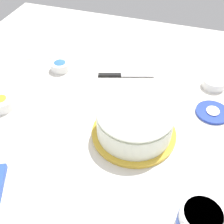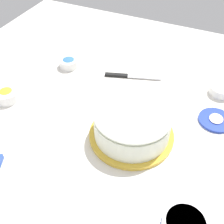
# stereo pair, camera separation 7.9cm
# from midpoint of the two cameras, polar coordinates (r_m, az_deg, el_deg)

# --- Properties ---
(ground_plane) EXTENTS (1.54, 1.54, 0.00)m
(ground_plane) POSITION_cam_midpoint_polar(r_m,az_deg,el_deg) (1.05, 0.24, 0.18)
(ground_plane) COLOR silver
(frosted_cake) EXTENTS (0.28, 0.28, 0.12)m
(frosted_cake) POSITION_cam_midpoint_polar(r_m,az_deg,el_deg) (0.93, 6.45, -2.60)
(frosted_cake) COLOR gold
(frosted_cake) RESTS_ON ground_plane
(frosting_tub_lid) EXTENTS (0.12, 0.12, 0.02)m
(frosting_tub_lid) POSITION_cam_midpoint_polar(r_m,az_deg,el_deg) (1.09, 21.96, -1.56)
(frosting_tub_lid) COLOR #233DAD
(frosting_tub_lid) RESTS_ON ground_plane
(spreading_knife) EXTENTS (0.09, 0.23, 0.01)m
(spreading_knife) POSITION_cam_midpoint_polar(r_m,az_deg,el_deg) (1.21, 5.05, 7.11)
(spreading_knife) COLOR silver
(spreading_knife) RESTS_ON ground_plane
(sprinkle_bowl_pink) EXTENTS (0.09, 0.09, 0.03)m
(sprinkle_bowl_pink) POSITION_cam_midpoint_polar(r_m,az_deg,el_deg) (1.21, 22.80, 4.04)
(sprinkle_bowl_pink) COLOR white
(sprinkle_bowl_pink) RESTS_ON ground_plane
(sprinkle_bowl_yellow) EXTENTS (0.10, 0.10, 0.04)m
(sprinkle_bowl_yellow) POSITION_cam_midpoint_polar(r_m,az_deg,el_deg) (1.15, -18.46, 3.28)
(sprinkle_bowl_yellow) COLOR white
(sprinkle_bowl_yellow) RESTS_ON ground_plane
(sprinkle_bowl_blue) EXTENTS (0.08, 0.08, 0.04)m
(sprinkle_bowl_blue) POSITION_cam_midpoint_polar(r_m,az_deg,el_deg) (1.27, -6.85, 9.73)
(sprinkle_bowl_blue) COLOR white
(sprinkle_bowl_blue) RESTS_ON ground_plane
(paper_napkin) EXTENTS (0.20, 0.20, 0.01)m
(paper_napkin) POSITION_cam_midpoint_polar(r_m,az_deg,el_deg) (1.44, -10.12, 12.77)
(paper_napkin) COLOR white
(paper_napkin) RESTS_ON ground_plane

